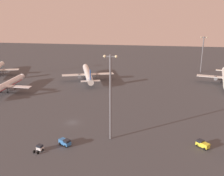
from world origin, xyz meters
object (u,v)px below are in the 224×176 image
pushback_tug (40,148)px  apron_light_west (110,93)px  maintenance_van (203,144)px  baggage_tractor (65,142)px  apron_light_east (202,52)px  airplane_terminal_side (88,74)px  airplane_mid_apron (5,86)px

pushback_tug → apron_light_west: 28.10m
maintenance_van → baggage_tractor: same height
apron_light_east → pushback_tug: bearing=-121.3°
airplane_terminal_side → pushback_tug: airplane_terminal_side is taller
maintenance_van → baggage_tractor: (-44.04, -4.60, 0.00)m
pushback_tug → apron_light_east: 131.36m
pushback_tug → airplane_mid_apron: bearing=146.4°
baggage_tractor → apron_light_east: (61.21, 107.13, 12.59)m
airplane_terminal_side → apron_light_east: apron_light_east is taller
apron_light_west → apron_light_east: (47.19, 100.67, -2.63)m
airplane_mid_apron → apron_light_east: (108.61, 57.77, 10.25)m
maintenance_van → apron_light_east: (17.17, 102.52, 12.59)m
airplane_mid_apron → apron_light_west: 76.02m
pushback_tug → apron_light_east: apron_light_east is taller
airplane_terminal_side → airplane_mid_apron: bearing=-160.8°
apron_light_east → maintenance_van: bearing=-99.5°
apron_light_west → maintenance_van: bearing=-3.5°
baggage_tractor → apron_light_west: bearing=147.4°
maintenance_van → airplane_mid_apron: bearing=109.3°
airplane_terminal_side → apron_light_east: size_ratio=1.62×
airplane_mid_apron → airplane_terminal_side: airplane_terminal_side is taller
airplane_terminal_side → pushback_tug: 82.02m
apron_light_west → pushback_tug: bearing=-152.2°
pushback_tug → baggage_tractor: 8.17m
airplane_mid_apron → apron_light_west: size_ratio=1.25×
airplane_terminal_side → apron_light_east: (70.99, 29.74, 9.92)m
maintenance_van → apron_light_west: apron_light_west is taller
pushback_tug → apron_light_west: bearing=47.3°
maintenance_van → apron_light_west: bearing=131.8°
maintenance_van → baggage_tractor: 44.28m
airplane_mid_apron → baggage_tractor: (47.40, -49.36, -2.34)m
maintenance_van → apron_light_east: size_ratio=0.18×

